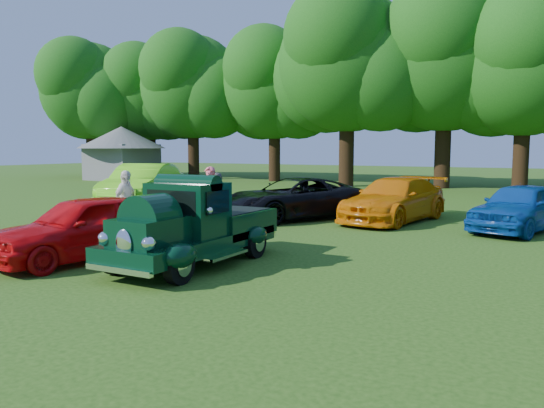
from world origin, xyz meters
The scene contains 12 objects.
ground centered at (0.00, 0.00, 0.00)m, with size 120.00×120.00×0.00m, color #214710.
hero_pickup centered at (0.20, 0.51, 0.71)m, with size 1.96×4.22×1.65m.
red_convertible centered at (-2.07, -0.22, 0.68)m, with size 1.61×4.01×1.37m, color red.
back_car_lime centered at (-7.86, 7.79, 0.85)m, with size 1.81×5.19×1.71m, color #5DC91A.
back_car_black centered at (-1.12, 7.52, 0.68)m, with size 2.26×4.89×1.36m, color black.
back_car_orange centered at (1.91, 8.59, 0.69)m, with size 1.94×4.77×1.38m, color orange.
back_car_blue centered at (5.57, 8.24, 0.68)m, with size 1.61×4.01×1.37m, color #0D3D92.
spectator_pink centered at (-2.61, 4.95, 0.89)m, with size 0.65×0.43×1.78m, color #F6657A.
spectator_grey centered at (-2.66, 5.40, 0.79)m, with size 0.76×0.60×1.57m, color slate.
spectator_white centered at (-3.86, 2.77, 0.86)m, with size 1.01×0.42×1.72m, color white.
gazebo centered at (-22.00, 21.00, 2.40)m, with size 6.40×6.40×3.90m.
tree_line centered at (0.25, 23.97, 7.01)m, with size 63.23×10.95×12.18m.
Camera 1 is at (6.61, -7.88, 2.32)m, focal length 35.00 mm.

